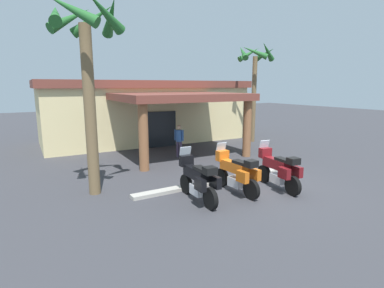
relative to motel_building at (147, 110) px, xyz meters
name	(u,v)px	position (x,y,z in m)	size (l,w,h in m)	color
ground_plane	(263,186)	(-0.07, -10.94, -2.01)	(80.00, 80.00, 0.00)	#38383D
motel_building	(147,110)	(0.00, 0.00, 0.00)	(13.39, 10.52, 3.90)	beige
motorcycle_black	(198,180)	(-2.88, -10.95, -1.31)	(0.72, 2.21, 1.61)	black
motorcycle_orange	(236,173)	(-1.35, -10.96, -1.31)	(0.71, 2.21, 1.61)	black
motorcycle_maroon	(279,170)	(0.17, -11.40, -1.31)	(0.77, 2.21, 1.61)	black
pedestrian	(179,139)	(-0.51, -5.32, -1.06)	(0.33, 0.46, 1.65)	#3F334C
palm_tree_near_portico	(255,68)	(5.73, -3.86, 2.69)	(2.34, 2.38, 6.22)	brown
palm_tree_roadside	(87,53)	(-5.49, -8.56, 2.57)	(2.42, 2.50, 6.32)	brown
curb_strip	(216,182)	(-1.35, -9.76, -1.95)	(6.57, 0.36, 0.12)	#ADA89E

